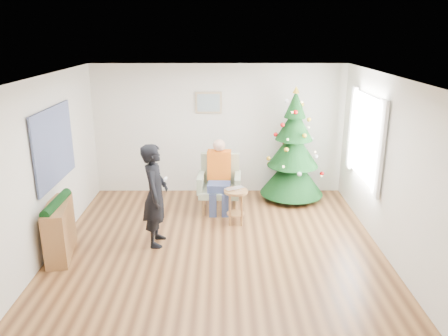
{
  "coord_description": "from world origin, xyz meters",
  "views": [
    {
      "loc": [
        0.09,
        -6.06,
        3.22
      ],
      "look_at": [
        0.1,
        0.6,
        1.1
      ],
      "focal_mm": 35.0,
      "sensor_mm": 36.0,
      "label": 1
    }
  ],
  "objects_px": {
    "christmas_tree": "(293,150)",
    "standing_man": "(155,195)",
    "armchair": "(219,190)",
    "stool": "(236,207)",
    "console": "(60,230)"
  },
  "relations": [
    {
      "from": "standing_man",
      "to": "armchair",
      "type": "bearing_deg",
      "value": -34.13
    },
    {
      "from": "console",
      "to": "christmas_tree",
      "type": "bearing_deg",
      "value": 20.38
    },
    {
      "from": "stool",
      "to": "armchair",
      "type": "bearing_deg",
      "value": 113.29
    },
    {
      "from": "stool",
      "to": "console",
      "type": "bearing_deg",
      "value": -157.56
    },
    {
      "from": "christmas_tree",
      "to": "standing_man",
      "type": "relative_size",
      "value": 1.38
    },
    {
      "from": "christmas_tree",
      "to": "armchair",
      "type": "xyz_separation_m",
      "value": [
        -1.42,
        -0.51,
        -0.63
      ]
    },
    {
      "from": "armchair",
      "to": "stool",
      "type": "bearing_deg",
      "value": -63.98
    },
    {
      "from": "christmas_tree",
      "to": "stool",
      "type": "distance_m",
      "value": 1.77
    },
    {
      "from": "christmas_tree",
      "to": "stool",
      "type": "height_order",
      "value": "christmas_tree"
    },
    {
      "from": "standing_man",
      "to": "console",
      "type": "xyz_separation_m",
      "value": [
        -1.38,
        -0.36,
        -0.41
      ]
    },
    {
      "from": "stool",
      "to": "armchair",
      "type": "relative_size",
      "value": 0.61
    },
    {
      "from": "armchair",
      "to": "standing_man",
      "type": "distance_m",
      "value": 1.75
    },
    {
      "from": "christmas_tree",
      "to": "standing_man",
      "type": "bearing_deg",
      "value": -141.5
    },
    {
      "from": "armchair",
      "to": "standing_man",
      "type": "relative_size",
      "value": 0.63
    },
    {
      "from": "stool",
      "to": "standing_man",
      "type": "relative_size",
      "value": 0.38
    }
  ]
}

